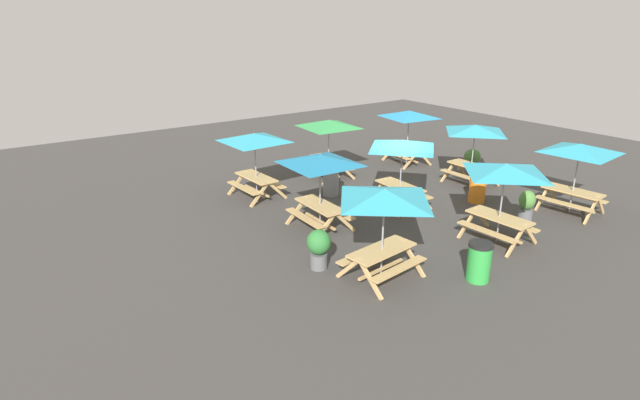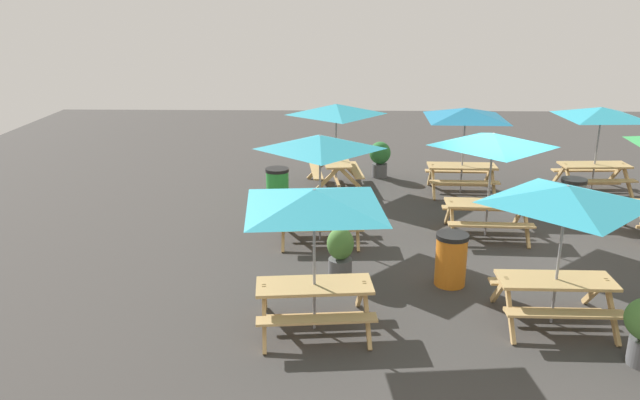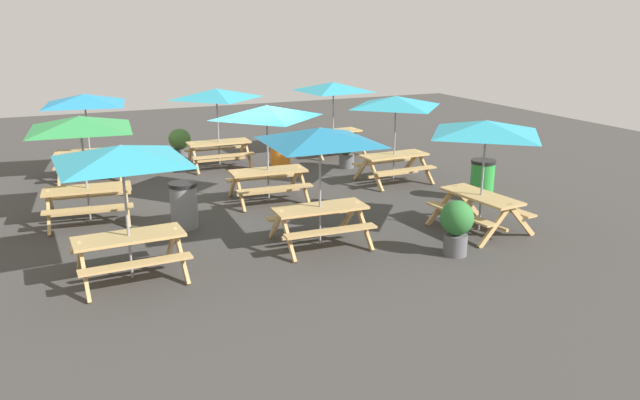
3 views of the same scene
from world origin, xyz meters
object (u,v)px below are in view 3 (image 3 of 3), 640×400
at_px(picnic_table_0, 217,99).
at_px(picnic_table_4, 85,106).
at_px(picnic_table_6, 267,119).
at_px(trash_bin_green, 482,180).
at_px(potted_plant_0, 180,142).
at_px(potted_plant_2, 457,224).
at_px(picnic_table_8, 486,136).
at_px(picnic_table_1, 396,108).
at_px(trash_bin_orange, 280,156).
at_px(picnic_table_5, 122,164).
at_px(picnic_table_2, 320,144).
at_px(picnic_table_7, 81,131).
at_px(trash_bin_gray, 184,205).
at_px(potted_plant_1, 347,150).
at_px(picnic_table_3, 333,92).

xyz_separation_m(picnic_table_0, picnic_table_4, (3.55, -0.14, 0.00)).
height_order(picnic_table_6, trash_bin_green, picnic_table_6).
distance_m(picnic_table_0, potted_plant_0, 2.04).
bearing_deg(potted_plant_2, trash_bin_green, -134.60).
height_order(picnic_table_8, potted_plant_0, picnic_table_8).
xyz_separation_m(picnic_table_1, trash_bin_orange, (2.42, -2.18, -1.49)).
distance_m(picnic_table_1, potted_plant_0, 6.84).
distance_m(picnic_table_0, picnic_table_5, 8.11).
distance_m(picnic_table_5, potted_plant_2, 5.98).
relative_size(picnic_table_2, potted_plant_2, 2.69).
bearing_deg(picnic_table_7, potted_plant_0, -115.82).
bearing_deg(trash_bin_gray, picnic_table_2, 137.06).
bearing_deg(trash_bin_orange, picnic_table_4, -17.18).
relative_size(picnic_table_0, potted_plant_0, 2.31).
height_order(trash_bin_orange, trash_bin_gray, same).
relative_size(picnic_table_4, potted_plant_1, 2.79).
bearing_deg(picnic_table_5, picnic_table_6, -139.43).
bearing_deg(potted_plant_0, picnic_table_3, 168.98).
bearing_deg(potted_plant_1, potted_plant_2, 80.30).
distance_m(picnic_table_1, picnic_table_8, 4.13).
bearing_deg(picnic_table_1, potted_plant_2, 69.77).
bearing_deg(trash_bin_orange, potted_plant_1, 174.59).
xyz_separation_m(picnic_table_0, trash_bin_gray, (2.10, 5.08, -1.49)).
xyz_separation_m(picnic_table_4, picnic_table_6, (-3.72, 4.03, 0.00)).
relative_size(picnic_table_6, trash_bin_green, 2.38).
xyz_separation_m(picnic_table_3, trash_bin_gray, (5.91, 5.35, -1.49)).
bearing_deg(picnic_table_7, trash_bin_gray, 150.71).
relative_size(picnic_table_4, trash_bin_green, 2.86).
distance_m(picnic_table_4, picnic_table_6, 5.48).
bearing_deg(picnic_table_6, picnic_table_8, 133.78).
xyz_separation_m(trash_bin_gray, trash_bin_green, (-7.03, 0.79, 0.00)).
distance_m(picnic_table_2, trash_bin_green, 5.21).
xyz_separation_m(picnic_table_0, potted_plant_2, (-2.18, 8.65, -1.39)).
relative_size(picnic_table_3, trash_bin_gray, 2.87).
relative_size(picnic_table_7, potted_plant_1, 2.81).
bearing_deg(picnic_table_4, trash_bin_green, 152.99).
relative_size(picnic_table_0, potted_plant_1, 2.33).
distance_m(trash_bin_green, potted_plant_1, 4.55).
height_order(picnic_table_2, trash_bin_gray, picnic_table_2).
height_order(picnic_table_1, picnic_table_7, same).
relative_size(picnic_table_4, picnic_table_6, 1.20).
xyz_separation_m(picnic_table_5, potted_plant_0, (-2.58, -8.52, -1.40)).
height_order(picnic_table_8, trash_bin_orange, picnic_table_8).
height_order(picnic_table_5, potted_plant_0, picnic_table_5).
height_order(picnic_table_1, picnic_table_3, same).
bearing_deg(picnic_table_8, picnic_table_7, -123.73).
bearing_deg(picnic_table_5, trash_bin_gray, -124.22).
relative_size(picnic_table_0, picnic_table_5, 0.83).
bearing_deg(picnic_table_1, trash_bin_gray, 11.84).
distance_m(picnic_table_7, potted_plant_0, 6.03).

